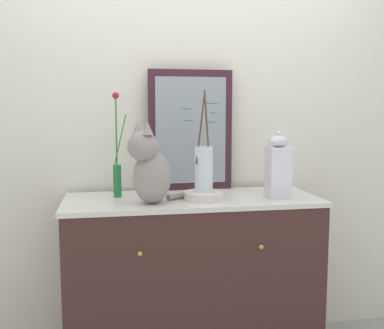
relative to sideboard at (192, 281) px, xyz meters
The scene contains 8 objects.
wall_back 0.89m from the sideboard, 90.00° to the left, with size 4.40×0.08×2.60m, color silver.
sideboard is the anchor object (origin of this frame).
mirror_leaning 0.86m from the sideboard, 81.71° to the left, with size 0.50×0.03×0.70m.
cat_sitting 0.71m from the sideboard, 152.48° to the right, with size 0.36×0.28×0.42m.
vase_slim_green 0.75m from the sideboard, 167.72° to the left, with size 0.08×0.04×0.57m.
bowl_porcelain 0.50m from the sideboard, 60.63° to the right, with size 0.21×0.21×0.05m, color silver.
vase_glass_clear 0.66m from the sideboard, 60.86° to the right, with size 0.20×0.16×0.53m.
jar_lidded_porcelain 0.79m from the sideboard, 12.15° to the right, with size 0.11×0.11×0.36m.
Camera 1 is at (-0.42, -2.34, 1.41)m, focal length 41.84 mm.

